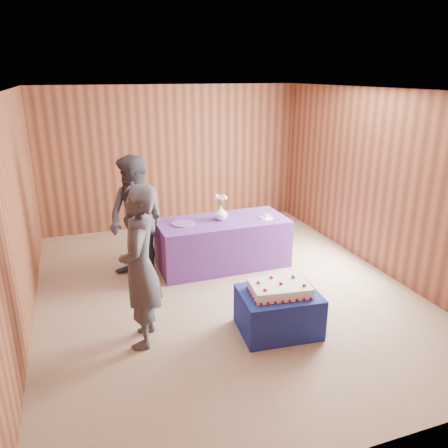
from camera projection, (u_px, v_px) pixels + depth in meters
name	position (u px, v px, depth m)	size (l,w,h in m)	color
ground	(223.00, 289.00, 6.18)	(6.00, 6.00, 0.00)	gray
room_shell	(223.00, 163.00, 5.58)	(5.04, 6.04, 2.72)	brown
cake_table	(278.00, 311.00, 5.12)	(0.90, 0.70, 0.50)	navy
serving_table	(222.00, 243.00, 6.85)	(2.00, 0.90, 0.75)	#5C2E80
sheet_cake	(280.00, 289.00, 5.00)	(0.75, 0.56, 0.16)	white
vase	(221.00, 213.00, 6.70)	(0.21, 0.21, 0.22)	white
flower_spray	(221.00, 198.00, 6.63)	(0.21, 0.21, 0.16)	#386E2C
platter	(183.00, 223.00, 6.54)	(0.35, 0.35, 0.02)	#6D4F9F
plate	(267.00, 218.00, 6.79)	(0.20, 0.20, 0.01)	white
cake_slice	(267.00, 216.00, 6.77)	(0.08, 0.07, 0.09)	white
knife	(273.00, 221.00, 6.69)	(0.26, 0.02, 0.00)	silver
guest_left	(140.00, 267.00, 4.70)	(0.67, 0.44, 1.84)	#373741
guest_right	(136.00, 221.00, 6.16)	(0.90, 0.70, 1.84)	#31303A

